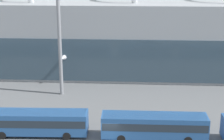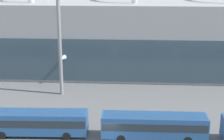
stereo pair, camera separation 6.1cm
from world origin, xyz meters
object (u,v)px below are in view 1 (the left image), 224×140
(airliner_at_gate_far, at_px, (88,39))
(shuttle_bus_3, at_px, (154,125))
(shuttle_bus_2, at_px, (36,121))
(floodlight_mast, at_px, (58,3))

(airliner_at_gate_far, distance_m, shuttle_bus_3, 42.01)
(shuttle_bus_2, relative_size, floodlight_mast, 0.51)
(airliner_at_gate_far, height_order, floodlight_mast, floodlight_mast)
(airliner_at_gate_far, height_order, shuttle_bus_2, airliner_at_gate_far)
(shuttle_bus_2, bearing_deg, floodlight_mast, 87.73)
(airliner_at_gate_far, bearing_deg, shuttle_bus_2, -175.88)
(shuttle_bus_3, bearing_deg, shuttle_bus_2, 179.06)
(shuttle_bus_2, distance_m, shuttle_bus_3, 14.61)
(airliner_at_gate_far, distance_m, floodlight_mast, 26.64)
(airliner_at_gate_far, relative_size, shuttle_bus_3, 3.26)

